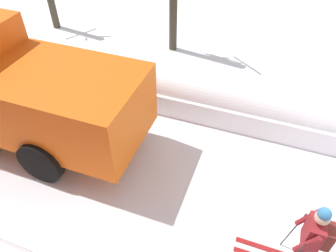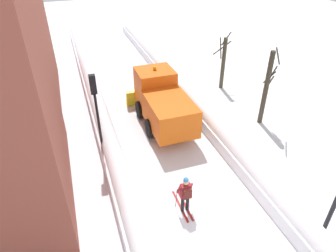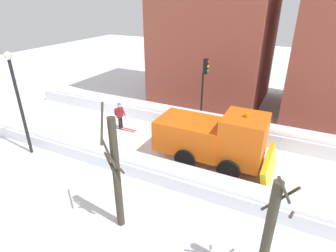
% 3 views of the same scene
% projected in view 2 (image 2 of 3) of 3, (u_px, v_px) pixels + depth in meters
% --- Properties ---
extents(ground_plane, '(80.00, 80.00, 0.00)m').
position_uv_depth(ground_plane, '(144.00, 106.00, 19.93)').
color(ground_plane, white).
extents(snowbank_left, '(1.10, 36.00, 1.27)m').
position_uv_depth(snowbank_left, '(98.00, 105.00, 18.78)').
color(snowbank_left, white).
rests_on(snowbank_left, ground).
extents(snowbank_right, '(1.10, 36.00, 1.10)m').
position_uv_depth(snowbank_right, '(185.00, 93.00, 20.48)').
color(snowbank_right, white).
rests_on(snowbank_right, ground).
extents(plow_truck, '(3.20, 5.98, 3.12)m').
position_uv_depth(plow_truck, '(162.00, 102.00, 17.35)').
color(plow_truck, orange).
rests_on(plow_truck, ground).
extents(skier, '(0.62, 1.80, 1.81)m').
position_uv_depth(skier, '(186.00, 193.00, 11.90)').
color(skier, black).
rests_on(skier, ground).
extents(traffic_light_pole, '(0.28, 0.42, 4.52)m').
position_uv_depth(traffic_light_pole, '(96.00, 103.00, 13.71)').
color(traffic_light_pole, black).
rests_on(traffic_light_pole, ground).
extents(bare_tree_near, '(0.83, 0.92, 4.85)m').
position_uv_depth(bare_tree_near, '(266.00, 88.00, 16.98)').
color(bare_tree_near, '#3C3629').
rests_on(bare_tree_near, ground).
extents(bare_tree_mid, '(1.33, 0.89, 4.11)m').
position_uv_depth(bare_tree_mid, '(223.00, 62.00, 21.28)').
color(bare_tree_mid, '#3F3A2B').
rests_on(bare_tree_mid, ground).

